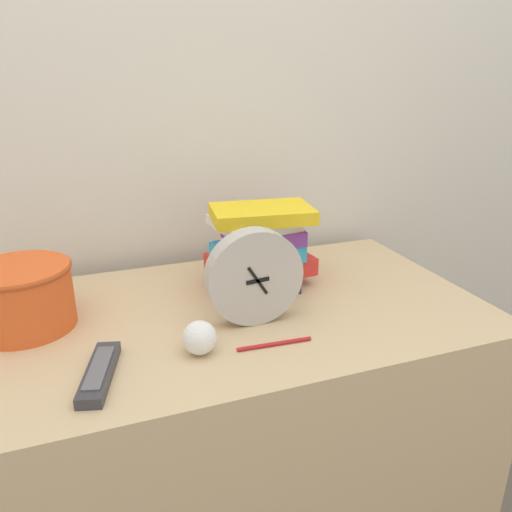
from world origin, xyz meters
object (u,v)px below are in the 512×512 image
object	(u,v)px
basket	(22,295)
tv_remote	(100,373)
crumpled_paper_ball	(200,338)
pen	(274,344)
book_stack	(259,246)
desk_clock	(254,277)

from	to	relation	value
basket	tv_remote	xyz separation A→B (m)	(0.13, -0.24, -0.06)
basket	tv_remote	bearing A→B (deg)	-62.12
basket	crumpled_paper_ball	distance (m)	0.38
pen	book_stack	bearing A→B (deg)	75.20
tv_remote	crumpled_paper_ball	size ratio (longest dim) A/B	2.82
book_stack	basket	world-z (taller)	book_stack
crumpled_paper_ball	pen	size ratio (longest dim) A/B	0.43
book_stack	tv_remote	bearing A→B (deg)	-144.81
book_stack	tv_remote	size ratio (longest dim) A/B	1.40
tv_remote	crumpled_paper_ball	world-z (taller)	crumpled_paper_ball
crumpled_paper_ball	basket	bearing A→B (deg)	144.33
book_stack	pen	size ratio (longest dim) A/B	1.70
tv_remote	book_stack	bearing A→B (deg)	35.19
basket	crumpled_paper_ball	size ratio (longest dim) A/B	3.20
book_stack	basket	bearing A→B (deg)	-175.92
book_stack	crumpled_paper_ball	xyz separation A→B (m)	(-0.21, -0.26, -0.07)
basket	crumpled_paper_ball	xyz separation A→B (m)	(0.31, -0.22, -0.04)
basket	tv_remote	distance (m)	0.28
tv_remote	pen	bearing A→B (deg)	-0.79
basket	desk_clock	bearing A→B (deg)	-17.47
book_stack	pen	world-z (taller)	book_stack
desk_clock	book_stack	bearing A→B (deg)	66.59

